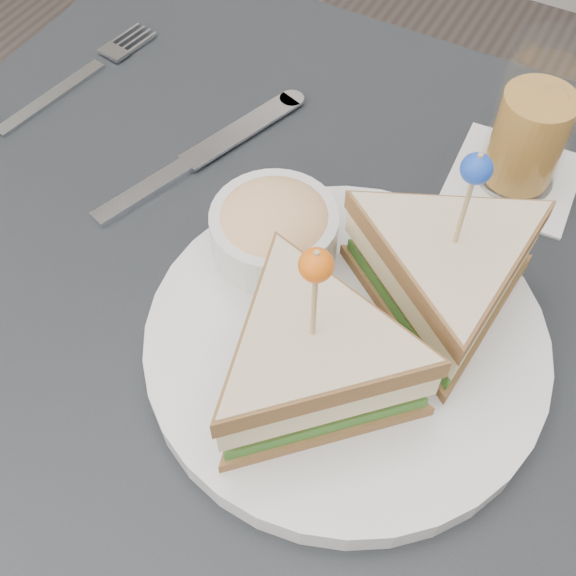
# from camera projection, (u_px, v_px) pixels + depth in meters

# --- Properties ---
(table) EXTENTS (0.80, 0.80, 0.75)m
(table) POSITION_uv_depth(u_px,v_px,m) (272.00, 378.00, 0.61)
(table) COLOR black
(table) RESTS_ON ground
(plate_meal) EXTENTS (0.36, 0.36, 0.17)m
(plate_meal) POSITION_uv_depth(u_px,v_px,m) (361.00, 313.00, 0.50)
(plate_meal) COLOR silver
(plate_meal) RESTS_ON table
(cutlery_fork) EXTENTS (0.05, 0.20, 0.01)m
(cutlery_fork) POSITION_uv_depth(u_px,v_px,m) (85.00, 73.00, 0.72)
(cutlery_fork) COLOR #B4BBBF
(cutlery_fork) RESTS_ON table
(cutlery_knife) EXTENTS (0.09, 0.23, 0.01)m
(cutlery_knife) POSITION_uv_depth(u_px,v_px,m) (196.00, 159.00, 0.65)
(cutlery_knife) COLOR silver
(cutlery_knife) RESTS_ON table
(drink_set) EXTENTS (0.11, 0.11, 0.14)m
(drink_set) POSITION_uv_depth(u_px,v_px,m) (532.00, 127.00, 0.59)
(drink_set) COLOR silver
(drink_set) RESTS_ON table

